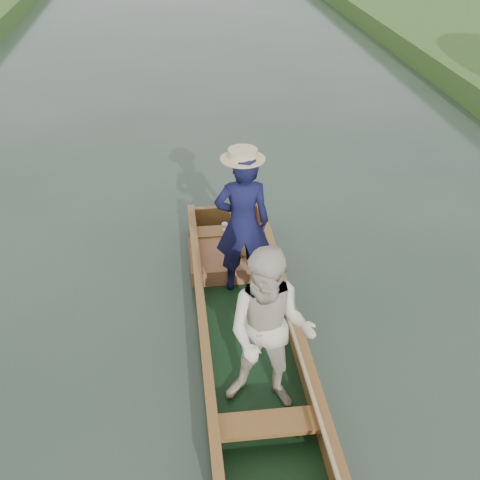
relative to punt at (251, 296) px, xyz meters
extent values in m
plane|color=#283D30|center=(-0.04, 0.15, -0.68)|extent=(120.00, 120.00, 0.00)
cube|color=black|center=(-0.04, 0.15, -0.64)|extent=(1.10, 5.00, 0.08)
cube|color=#995E2F|center=(-0.55, 0.15, -0.44)|extent=(0.08, 5.00, 0.32)
cube|color=#995E2F|center=(0.47, 0.15, -0.44)|extent=(0.08, 5.00, 0.32)
cube|color=#995E2F|center=(-0.04, 2.61, -0.44)|extent=(1.10, 0.08, 0.32)
cube|color=#995E2F|center=(-0.55, 0.15, -0.26)|extent=(0.10, 5.00, 0.04)
cube|color=#995E2F|center=(0.47, 0.15, -0.26)|extent=(0.10, 5.00, 0.04)
cube|color=#995E2F|center=(-0.04, 2.05, -0.38)|extent=(0.94, 0.30, 0.05)
cube|color=#995E2F|center=(-0.04, -1.45, -0.38)|extent=(0.94, 0.30, 0.05)
imported|color=#12133B|center=(0.03, 1.02, 0.33)|extent=(0.68, 0.46, 1.86)
cylinder|color=beige|center=(0.03, 1.02, 1.22)|extent=(0.52, 0.52, 0.12)
imported|color=beige|center=(0.04, -0.96, 0.29)|extent=(1.03, 0.90, 1.78)
cube|color=#AE3838|center=(-0.20, 1.51, -0.49)|extent=(0.85, 0.90, 0.22)
sphere|color=tan|center=(0.07, 1.41, -0.27)|extent=(0.19, 0.19, 0.19)
sphere|color=tan|center=(0.07, 1.40, -0.13)|extent=(0.14, 0.14, 0.14)
sphere|color=tan|center=(0.02, 1.40, -0.07)|extent=(0.05, 0.05, 0.05)
sphere|color=tan|center=(0.12, 1.40, -0.07)|extent=(0.05, 0.05, 0.05)
sphere|color=tan|center=(0.07, 1.34, -0.15)|extent=(0.06, 0.06, 0.06)
sphere|color=tan|center=(-0.01, 1.39, -0.25)|extent=(0.07, 0.07, 0.07)
sphere|color=tan|center=(0.16, 1.39, -0.25)|extent=(0.07, 0.07, 0.07)
sphere|color=tan|center=(0.02, 1.38, -0.36)|extent=(0.08, 0.08, 0.08)
sphere|color=tan|center=(0.12, 1.38, -0.36)|extent=(0.08, 0.08, 0.08)
cylinder|color=silver|center=(-0.10, 2.05, -0.35)|extent=(0.07, 0.07, 0.01)
cylinder|color=silver|center=(-0.10, 2.05, -0.31)|extent=(0.01, 0.01, 0.08)
ellipsoid|color=silver|center=(-0.10, 2.05, -0.26)|extent=(0.09, 0.09, 0.05)
cylinder|color=tan|center=(0.39, -0.28, -0.22)|extent=(0.04, 4.46, 0.20)
camera|label=1|loc=(-0.75, -5.23, 3.97)|focal=45.00mm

